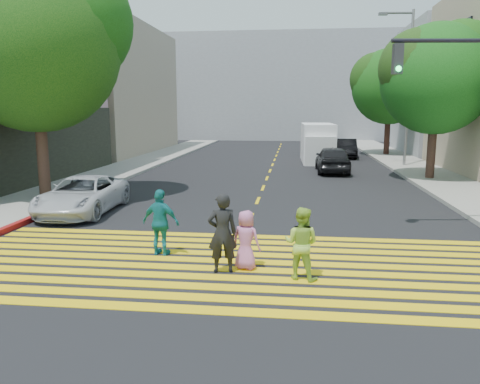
% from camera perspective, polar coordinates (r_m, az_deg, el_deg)
% --- Properties ---
extents(ground, '(120.00, 120.00, 0.00)m').
position_cam_1_polar(ground, '(9.66, -2.11, -11.34)').
color(ground, black).
extents(sidewalk_left, '(3.00, 40.00, 0.15)m').
position_cam_1_polar(sidewalk_left, '(32.61, -11.04, 3.82)').
color(sidewalk_left, gray).
rests_on(sidewalk_left, ground).
extents(sidewalk_right, '(3.00, 60.00, 0.15)m').
position_cam_1_polar(sidewalk_right, '(25.16, 23.03, 1.39)').
color(sidewalk_right, gray).
rests_on(sidewalk_right, ground).
extents(curb_red, '(0.20, 8.00, 0.16)m').
position_cam_1_polar(curb_red, '(17.38, -21.99, -2.10)').
color(curb_red, maroon).
rests_on(curb_red, ground).
extents(crosswalk, '(13.40, 5.30, 0.01)m').
position_cam_1_polar(crosswalk, '(10.84, -1.07, -8.87)').
color(crosswalk, yellow).
rests_on(crosswalk, ground).
extents(lane_line, '(0.12, 34.40, 0.01)m').
position_cam_1_polar(lane_line, '(31.61, 4.12, 3.66)').
color(lane_line, yellow).
rests_on(lane_line, ground).
extents(building_left_tan, '(12.00, 16.00, 10.00)m').
position_cam_1_polar(building_left_tan, '(40.80, -18.96, 11.62)').
color(building_left_tan, tan).
rests_on(building_left_tan, ground).
extents(building_right_grey, '(10.00, 10.00, 10.00)m').
position_cam_1_polar(building_right_grey, '(41.22, 26.48, 11.10)').
color(building_right_grey, gray).
rests_on(building_right_grey, ground).
extents(backdrop_block, '(30.00, 8.00, 12.00)m').
position_cam_1_polar(backdrop_block, '(56.95, 5.40, 12.53)').
color(backdrop_block, gray).
rests_on(backdrop_block, ground).
extents(tree_left, '(8.00, 7.87, 9.10)m').
position_cam_1_polar(tree_left, '(19.77, -23.53, 16.86)').
color(tree_left, '#372E1D').
rests_on(tree_left, ground).
extents(tree_right_near, '(5.94, 5.44, 7.74)m').
position_cam_1_polar(tree_right_near, '(25.08, 23.02, 13.20)').
color(tree_right_near, black).
rests_on(tree_right_near, ground).
extents(tree_right_far, '(7.10, 6.80, 8.12)m').
position_cam_1_polar(tree_right_far, '(37.41, 17.93, 12.60)').
color(tree_right_far, black).
rests_on(tree_right_far, ground).
extents(pedestrian_man, '(0.73, 0.57, 1.76)m').
position_cam_1_polar(pedestrian_man, '(10.17, -2.16, -5.02)').
color(pedestrian_man, black).
rests_on(pedestrian_man, ground).
extents(pedestrian_woman, '(0.90, 0.79, 1.54)m').
position_cam_1_polar(pedestrian_woman, '(9.87, 7.47, -6.24)').
color(pedestrian_woman, '#A6D244').
rests_on(pedestrian_woman, ground).
extents(pedestrian_child, '(0.76, 0.62, 1.34)m').
position_cam_1_polar(pedestrian_child, '(10.41, 0.73, -5.86)').
color(pedestrian_child, '#D071AA').
rests_on(pedestrian_child, ground).
extents(pedestrian_extra, '(1.02, 0.59, 1.63)m').
position_cam_1_polar(pedestrian_extra, '(11.52, -9.62, -3.68)').
color(pedestrian_extra, '#187A80').
rests_on(pedestrian_extra, ground).
extents(white_sedan, '(2.23, 4.57, 1.25)m').
position_cam_1_polar(white_sedan, '(16.90, -18.65, -0.34)').
color(white_sedan, silver).
rests_on(white_sedan, ground).
extents(dark_car_near, '(1.81, 4.44, 1.51)m').
position_cam_1_polar(dark_car_near, '(26.84, 11.23, 3.96)').
color(dark_car_near, black).
rests_on(dark_car_near, ground).
extents(silver_car, '(2.65, 4.97, 1.37)m').
position_cam_1_polar(silver_car, '(39.66, 9.87, 5.82)').
color(silver_car, '#9AA2B1').
rests_on(silver_car, ground).
extents(dark_car_parked, '(1.70, 4.21, 1.36)m').
position_cam_1_polar(dark_car_parked, '(35.39, 12.83, 5.22)').
color(dark_car_parked, black).
rests_on(dark_car_parked, ground).
extents(white_van, '(2.19, 5.47, 2.55)m').
position_cam_1_polar(white_van, '(32.06, 9.45, 5.80)').
color(white_van, white).
rests_on(white_van, ground).
extents(street_lamp, '(2.09, 0.38, 9.23)m').
position_cam_1_polar(street_lamp, '(30.19, 19.58, 12.88)').
color(street_lamp, gray).
rests_on(street_lamp, ground).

